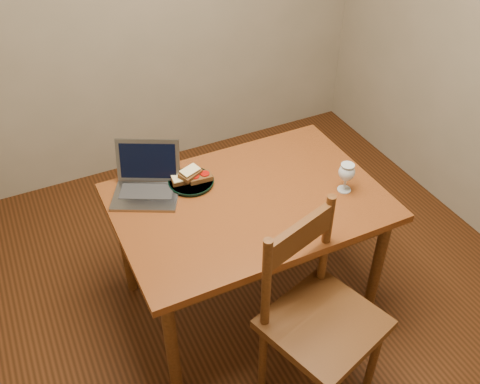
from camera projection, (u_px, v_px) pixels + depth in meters
name	position (u px, v px, depth m)	size (l,w,h in m)	color
floor	(252.00, 303.00, 3.06)	(3.20, 3.20, 0.02)	black
table	(249.00, 212.00, 2.67)	(1.30, 0.90, 0.74)	#55260E
chair	(320.00, 311.00, 2.33)	(0.58, 0.57, 0.50)	#39200C
plate	(191.00, 182.00, 2.70)	(0.23, 0.23, 0.02)	black
sandwich_cheese	(183.00, 179.00, 2.68)	(0.11, 0.07, 0.03)	#381E0C
sandwich_tomato	(200.00, 177.00, 2.69)	(0.12, 0.07, 0.04)	#381E0C
sandwich_top	(190.00, 173.00, 2.67)	(0.11, 0.07, 0.03)	#381E0C
milk_glass	(346.00, 177.00, 2.62)	(0.08, 0.08, 0.16)	white
laptop	(147.00, 179.00, 2.64)	(0.41, 0.40, 0.23)	slate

